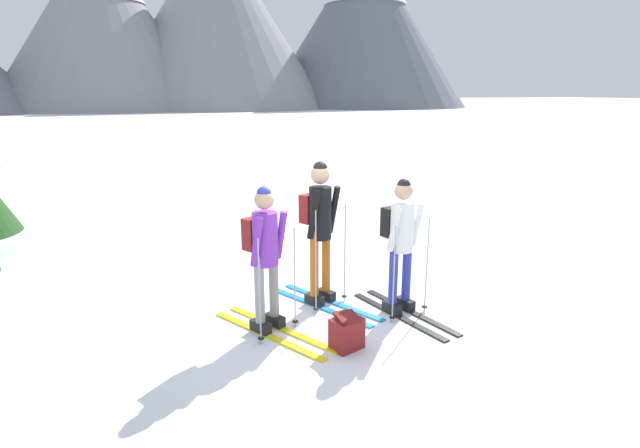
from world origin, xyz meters
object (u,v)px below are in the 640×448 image
Objects in this scene: skier_in_white at (401,239)px; skier_in_black at (320,224)px; skier_in_purple at (265,252)px; backpack_on_snow_front at (347,332)px.

skier_in_black is at bearing 146.73° from skier_in_white.
skier_in_purple is 1.25m from backpack_on_snow_front.
skier_in_purple is 1.66m from skier_in_white.
skier_in_white is at bearing -0.99° from skier_in_purple.
skier_in_purple is 0.98m from skier_in_black.
skier_in_purple reaches higher than skier_in_white.
skier_in_white is (0.85, -0.55, -0.11)m from skier_in_black.
skier_in_purple is at bearing 179.01° from skier_in_white.
skier_in_white is (1.66, -0.03, 0.00)m from skier_in_purple.
skier_in_black reaches higher than skier_in_purple.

